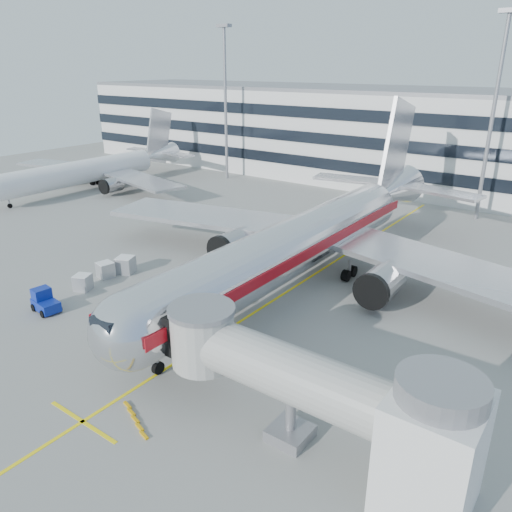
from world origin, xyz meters
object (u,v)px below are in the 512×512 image
Objects in this scene: baggage_tug at (45,302)px; belt_loader at (208,296)px; cargo_container_left at (126,265)px; ramp_worker at (157,311)px; cargo_container_right at (83,282)px; main_jet at (310,237)px; cargo_container_front at (106,270)px.

belt_loader is at bearing 42.10° from baggage_tug.
ramp_worker is (9.79, -5.00, 0.01)m from cargo_container_left.
belt_loader is 12.08m from cargo_container_right.
main_jet is 15.91m from ramp_worker.
cargo_container_front is 0.99× the size of ramp_worker.
main_jet is 30.64× the size of cargo_container_front.
main_jet is at bearing 66.46° from belt_loader.
cargo_container_right is at bearing -90.31° from cargo_container_left.
baggage_tug reaches higher than cargo_container_front.
baggage_tug is at bearing -77.29° from cargo_container_right.
baggage_tug is at bearing -84.08° from cargo_container_left.
belt_loader is at bearing 7.70° from cargo_container_front.
belt_loader is 2.38× the size of cargo_container_left.
cargo_container_right is at bearing -136.74° from main_jet.
cargo_container_right is (-1.01, 4.46, -0.11)m from baggage_tug.
main_jet is at bearing 52.78° from baggage_tug.
ramp_worker is (-5.58, -14.51, -3.39)m from main_jet.
cargo_container_left is 10.99m from ramp_worker.
cargo_container_front is (-0.71, -1.89, -0.08)m from cargo_container_left.
cargo_container_front is (-11.81, -1.60, 0.11)m from belt_loader.
baggage_tug reaches higher than cargo_container_left.
baggage_tug is 1.63× the size of ramp_worker.
baggage_tug is 1.35× the size of cargo_container_left.
baggage_tug is at bearing -127.22° from main_jet.
main_jet is 11.29m from belt_loader.
baggage_tug is at bearing -137.90° from belt_loader.
belt_loader is 11.92m from cargo_container_front.
ramp_worker reaches higher than cargo_container_right.
cargo_container_front is at bearing -110.59° from cargo_container_left.
belt_loader reaches higher than cargo_container_front.
belt_loader is at bearing -1.52° from cargo_container_left.
belt_loader is 2.93× the size of cargo_container_front.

